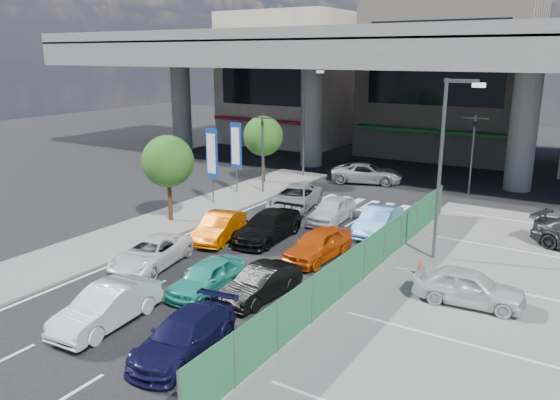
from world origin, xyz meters
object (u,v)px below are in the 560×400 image
Objects in this scene: street_lamp_right at (445,155)px; hatch_white_back_mid at (107,306)px; tree_far at (263,136)px; traffic_cone at (420,267)px; hatch_black_mid_right at (261,283)px; taxi_orange_left at (219,227)px; signboard_far at (236,148)px; sedan_white_mid_left at (151,253)px; tree_near at (168,162)px; wagon_silver_front_left at (295,198)px; minivan_navy_back at (184,335)px; crossing_wagon_silver at (367,173)px; street_lamp_left at (306,113)px; sedan_white_front_mid at (332,210)px; sedan_black_mid at (268,226)px; traffic_light_left at (262,134)px; kei_truck_front_right at (378,221)px; traffic_light_right at (474,135)px; parked_sedan_white at (469,287)px; taxi_teal_mid at (207,277)px; signboard_near at (212,156)px; taxi_orange_right at (318,245)px.

street_lamp_right reaches higher than hatch_white_back_mid.
tree_far is 18.67m from traffic_cone.
street_lamp_right is at bearing 52.51° from hatch_white_back_mid.
hatch_black_mid_right is 0.93× the size of taxi_orange_left.
signboard_far reaches higher than sedan_white_mid_left.
wagon_silver_front_left is (4.52, 5.82, -2.70)m from tree_near.
tree_far is 1.19× the size of taxi_orange_left.
tree_near is 14.35m from minivan_navy_back.
crossing_wagon_silver is 6.52× the size of traffic_cone.
sedan_white_front_mid is (6.91, -9.39, -4.08)m from street_lamp_left.
sedan_black_mid reaches higher than hatch_black_mid_right.
sedan_black_mid is at bearing -55.07° from traffic_light_left.
hatch_white_back_mid is 1.03× the size of sedan_white_front_mid.
street_lamp_left is at bearing 104.07° from minivan_navy_back.
wagon_silver_front_left is at bearing 160.62° from kei_truck_front_right.
traffic_light_right reaches higher than parked_sedan_white.
signboard_far is 9.57m from taxi_orange_left.
hatch_white_back_mid is at bearing -103.74° from traffic_light_right.
sedan_black_mid is at bearing 86.68° from hatch_white_back_mid.
tree_near is 10.16m from taxi_teal_mid.
sedan_black_mid is (-0.22, 10.38, 0.00)m from hatch_white_back_mid.
hatch_black_mid_right is at bearing -56.77° from traffic_light_left.
signboard_near and signboard_far have the same top height.
wagon_silver_front_left is (5.32, -4.68, -2.70)m from tree_far.
parked_sedan_white is (10.08, 8.04, 0.04)m from hatch_white_back_mid.
traffic_light_left is 16.48m from hatch_black_mid_right.
taxi_teal_mid is (-6.59, -8.18, -4.13)m from street_lamp_right.
tree_near is at bearing -92.76° from street_lamp_left.
traffic_light_right is 1.24× the size of kei_truck_front_right.
signboard_near is 3.03m from signboard_far.
traffic_light_left is at bearing -88.80° from street_lamp_left.
street_lamp_left is at bearing 119.37° from hatch_black_mid_right.
minivan_navy_back is at bearing -63.41° from traffic_light_left.
kei_truck_front_right is (5.98, -1.74, 0.00)m from wagon_silver_front_left.
sedan_white_front_mid is (7.58, 4.61, -2.70)m from tree_near.
sedan_white_front_mid is at bearing 31.32° from tree_near.
traffic_light_left is 1.09× the size of sedan_black_mid.
taxi_teal_mid is 1.01× the size of hatch_black_mid_right.
sedan_black_mid is (5.35, -7.66, -3.25)m from traffic_light_left.
signboard_far is 13.00m from taxi_orange_right.
hatch_white_back_mid is at bearing -64.89° from signboard_near.
taxi_teal_mid reaches higher than minivan_navy_back.
signboard_near is 10.45m from sedan_white_mid_left.
kei_truck_front_right is at bearing -27.38° from wagon_silver_front_left.
hatch_white_back_mid is 5.59m from hatch_black_mid_right.
sedan_black_mid is (6.95, -10.16, -2.70)m from tree_far.
kei_truck_front_right is (2.90, 10.26, 0.05)m from taxi_teal_mid.
hatch_black_mid_right is (-2.85, -20.51, -3.32)m from traffic_light_right.
sedan_white_mid_left is 1.09× the size of sedan_white_front_mid.
traffic_light_left is at bearing 154.85° from kei_truck_front_right.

